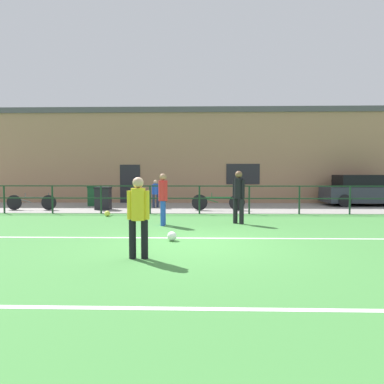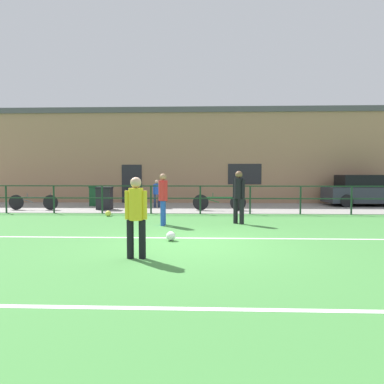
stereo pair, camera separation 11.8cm
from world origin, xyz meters
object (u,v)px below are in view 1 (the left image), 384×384
(player_goalkeeper, at_px, (239,194))
(trash_bin_0, at_px, (94,196))
(player_striker, at_px, (163,196))
(soccer_ball_spare, at_px, (172,236))
(player_winger, at_px, (138,213))
(bicycle_parked_1, at_px, (218,202))
(bicycle_parked_0, at_px, (31,202))
(trash_bin_1, at_px, (103,198))
(parked_car_red, at_px, (365,191))
(spectator_child, at_px, (156,192))
(soccer_ball_match, at_px, (107,214))

(player_goalkeeper, xyz_separation_m, trash_bin_0, (-6.52, 5.76, -0.47))
(player_striker, height_order, soccer_ball_spare, player_striker)
(player_winger, distance_m, trash_bin_0, 11.27)
(soccer_ball_spare, bearing_deg, bicycle_parked_1, 78.02)
(player_striker, distance_m, bicycle_parked_0, 7.56)
(trash_bin_0, distance_m, trash_bin_1, 1.88)
(player_goalkeeper, xyz_separation_m, player_striker, (-2.42, -0.40, -0.05))
(parked_car_red, height_order, bicycle_parked_1, parked_car_red)
(player_striker, relative_size, soccer_ball_spare, 7.11)
(parked_car_red, relative_size, trash_bin_0, 4.26)
(player_winger, bearing_deg, trash_bin_0, 111.66)
(player_striker, xyz_separation_m, trash_bin_1, (-3.19, 4.51, -0.40))
(soccer_ball_spare, height_order, parked_car_red, parked_car_red)
(bicycle_parked_0, bearing_deg, player_goalkeeper, -23.44)
(bicycle_parked_0, xyz_separation_m, bicycle_parked_1, (8.22, 0.11, 0.01))
(player_striker, bearing_deg, parked_car_red, 125.80)
(trash_bin_1, bearing_deg, parked_car_red, 10.28)
(player_goalkeeper, distance_m, soccer_ball_spare, 3.62)
(player_goalkeeper, xyz_separation_m, soccer_ball_spare, (-1.93, -2.95, -0.86))
(player_striker, relative_size, spectator_child, 1.25)
(player_striker, xyz_separation_m, parked_car_red, (9.43, 6.80, -0.18))
(player_winger, distance_m, soccer_ball_match, 6.97)
(soccer_ball_match, relative_size, spectator_child, 0.17)
(spectator_child, relative_size, trash_bin_0, 1.34)
(player_winger, distance_m, bicycle_parked_1, 8.85)
(player_winger, xyz_separation_m, soccer_ball_spare, (0.49, 1.78, -0.78))
(spectator_child, xyz_separation_m, parked_car_red, (10.38, 1.35, -0.01))
(spectator_child, height_order, trash_bin_0, spectator_child)
(player_striker, relative_size, parked_car_red, 0.40)
(trash_bin_1, bearing_deg, player_striker, -54.75)
(player_goalkeeper, relative_size, trash_bin_0, 1.77)
(soccer_ball_match, distance_m, bicycle_parked_1, 4.81)
(bicycle_parked_1, relative_size, trash_bin_1, 2.29)
(player_winger, distance_m, spectator_child, 9.83)
(soccer_ball_match, xyz_separation_m, trash_bin_1, (-0.81, 2.33, 0.42))
(soccer_ball_spare, relative_size, bicycle_parked_0, 0.10)
(soccer_ball_spare, xyz_separation_m, trash_bin_0, (-4.59, 8.70, 0.40))
(soccer_ball_spare, distance_m, spectator_child, 8.15)
(player_striker, height_order, soccer_ball_match, player_striker)
(player_goalkeeper, relative_size, bicycle_parked_1, 0.74)
(spectator_child, height_order, trash_bin_1, spectator_child)
(player_striker, relative_size, trash_bin_1, 1.62)
(player_striker, distance_m, player_winger, 4.33)
(soccer_ball_spare, bearing_deg, trash_bin_0, 117.81)
(soccer_ball_match, xyz_separation_m, parked_car_red, (11.80, 4.62, 0.64))
(player_goalkeeper, bearing_deg, bicycle_parked_1, 141.18)
(player_goalkeeper, xyz_separation_m, soccer_ball_match, (-4.80, 1.78, -0.87))
(player_goalkeeper, height_order, parked_car_red, player_goalkeeper)
(parked_car_red, distance_m, trash_bin_1, 12.82)
(player_striker, height_order, spectator_child, player_striker)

